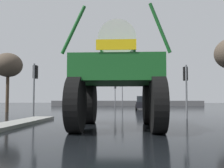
# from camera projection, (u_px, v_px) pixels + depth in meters

# --- Properties ---
(ground_plane) EXTENTS (120.00, 120.00, 0.00)m
(ground_plane) POSITION_uv_depth(u_px,v_px,m) (120.00, 112.00, 22.88)
(ground_plane) COLOR black
(median_island) EXTENTS (1.19, 7.09, 0.15)m
(median_island) POSITION_uv_depth(u_px,v_px,m) (18.00, 123.00, 11.88)
(median_island) COLOR gray
(median_island) RESTS_ON ground
(oversize_sprayer) EXTENTS (3.87, 5.75, 4.53)m
(oversize_sprayer) POSITION_uv_depth(u_px,v_px,m) (118.00, 77.00, 10.85)
(oversize_sprayer) COLOR black
(oversize_sprayer) RESTS_ON ground
(sedan_ahead) EXTENTS (1.98, 4.15, 1.52)m
(sedan_ahead) POSITION_uv_depth(u_px,v_px,m) (144.00, 103.00, 29.69)
(sedan_ahead) COLOR black
(sedan_ahead) RESTS_ON ground
(traffic_signal_near_left) EXTENTS (0.24, 0.54, 3.44)m
(traffic_signal_near_left) POSITION_uv_depth(u_px,v_px,m) (35.00, 78.00, 16.54)
(traffic_signal_near_left) COLOR slate
(traffic_signal_near_left) RESTS_ON ground
(traffic_signal_near_right) EXTENTS (0.24, 0.54, 3.26)m
(traffic_signal_near_right) POSITION_uv_depth(u_px,v_px,m) (186.00, 80.00, 15.80)
(traffic_signal_near_right) COLOR slate
(traffic_signal_near_right) RESTS_ON ground
(traffic_signal_far_left) EXTENTS (0.24, 0.55, 3.77)m
(traffic_signal_far_left) POSITION_uv_depth(u_px,v_px,m) (122.00, 87.00, 32.43)
(traffic_signal_far_left) COLOR slate
(traffic_signal_far_left) RESTS_ON ground
(traffic_signal_far_right) EXTENTS (0.24, 0.55, 3.45)m
(traffic_signal_far_right) POSITION_uv_depth(u_px,v_px,m) (115.00, 89.00, 32.49)
(traffic_signal_far_right) COLOR slate
(traffic_signal_far_right) RESTS_ON ground
(bare_tree_left) EXTENTS (2.65, 2.65, 5.50)m
(bare_tree_left) POSITION_uv_depth(u_px,v_px,m) (8.00, 65.00, 24.18)
(bare_tree_left) COLOR #473828
(bare_tree_left) RESTS_ON ground
(roadside_barrier) EXTENTS (26.75, 0.24, 0.90)m
(roadside_barrier) POSITION_uv_depth(u_px,v_px,m) (126.00, 103.00, 45.26)
(roadside_barrier) COLOR #59595B
(roadside_barrier) RESTS_ON ground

